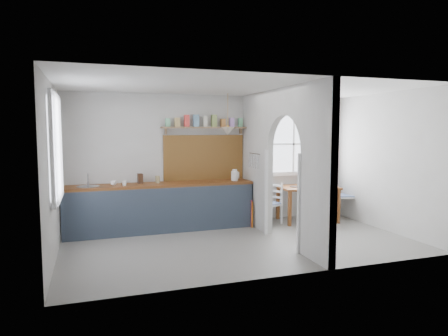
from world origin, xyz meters
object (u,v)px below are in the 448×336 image
object	(u,v)px
kettle	(235,175)
chair_right	(343,195)
dining_table	(307,204)
vase	(308,180)
chair_left	(270,203)

from	to	relation	value
kettle	chair_right	bearing A→B (deg)	-18.50
dining_table	vase	bearing A→B (deg)	65.59
kettle	vase	xyz separation A→B (m)	(1.66, 0.01, -0.17)
dining_table	vase	xyz separation A→B (m)	(0.10, 0.18, 0.47)
dining_table	chair_right	size ratio (longest dim) A/B	1.19
chair_left	chair_right	world-z (taller)	chair_right
dining_table	vase	distance (m)	0.51
chair_left	kettle	world-z (taller)	kettle
kettle	vase	distance (m)	1.67
chair_right	kettle	xyz separation A→B (m)	(-2.44, 0.14, 0.52)
kettle	vase	bearing A→B (deg)	-14.97
chair_left	chair_right	bearing A→B (deg)	69.03
chair_left	kettle	size ratio (longest dim) A/B	3.81
chair_right	kettle	bearing A→B (deg)	102.17
kettle	vase	world-z (taller)	kettle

